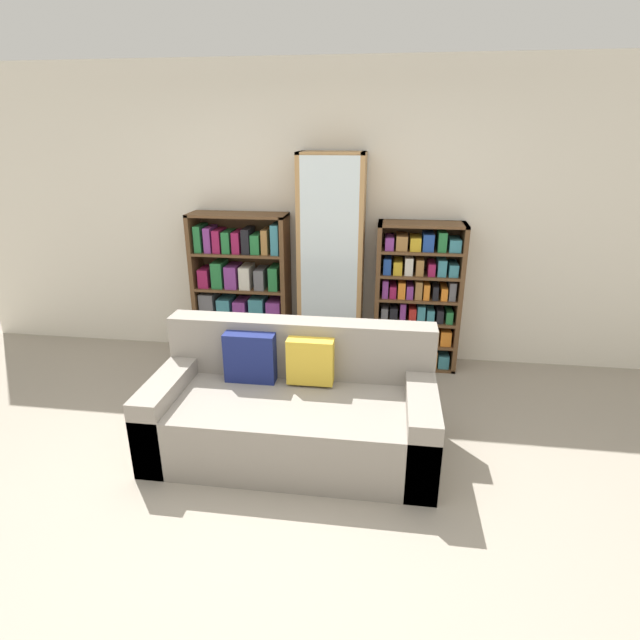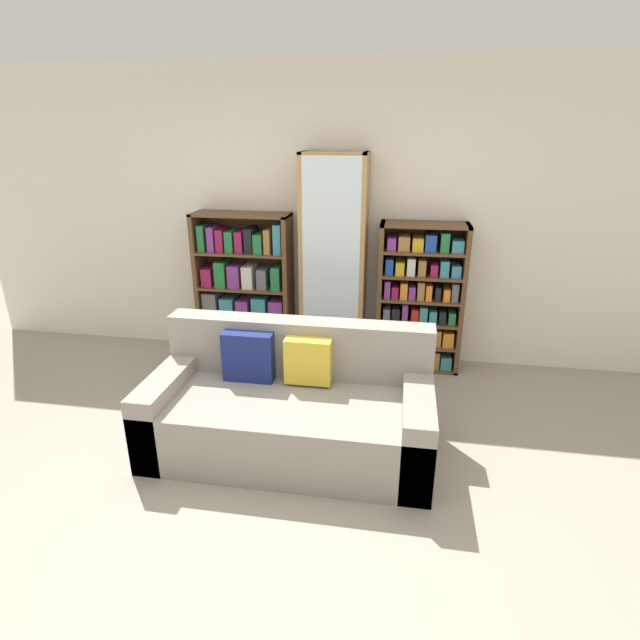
# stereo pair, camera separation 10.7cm
# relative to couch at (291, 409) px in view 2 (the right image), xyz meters

# --- Properties ---
(ground_plane) EXTENTS (16.00, 16.00, 0.00)m
(ground_plane) POSITION_rel_couch_xyz_m (-0.02, -0.65, -0.29)
(ground_plane) COLOR gray
(wall_back) EXTENTS (7.19, 0.06, 2.70)m
(wall_back) POSITION_rel_couch_xyz_m (-0.02, 1.67, 1.06)
(wall_back) COLOR silver
(wall_back) RESTS_ON ground
(couch) EXTENTS (1.92, 0.90, 0.85)m
(couch) POSITION_rel_couch_xyz_m (0.00, 0.00, 0.00)
(couch) COLOR gray
(couch) RESTS_ON ground
(bookshelf_left) EXTENTS (0.91, 0.32, 1.40)m
(bookshelf_left) POSITION_rel_couch_xyz_m (-0.78, 1.47, 0.37)
(bookshelf_left) COLOR brown
(bookshelf_left) RESTS_ON ground
(display_cabinet) EXTENTS (0.58, 0.36, 1.94)m
(display_cabinet) POSITION_rel_couch_xyz_m (0.09, 1.45, 0.67)
(display_cabinet) COLOR #AD7F4C
(display_cabinet) RESTS_ON ground
(bookshelf_right) EXTENTS (0.77, 0.32, 1.36)m
(bookshelf_right) POSITION_rel_couch_xyz_m (0.89, 1.47, 0.36)
(bookshelf_right) COLOR brown
(bookshelf_right) RESTS_ON ground
(wine_bottle) EXTENTS (0.07, 0.07, 0.35)m
(wine_bottle) POSITION_rel_couch_xyz_m (0.59, 0.94, -0.15)
(wine_bottle) COLOR black
(wine_bottle) RESTS_ON ground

